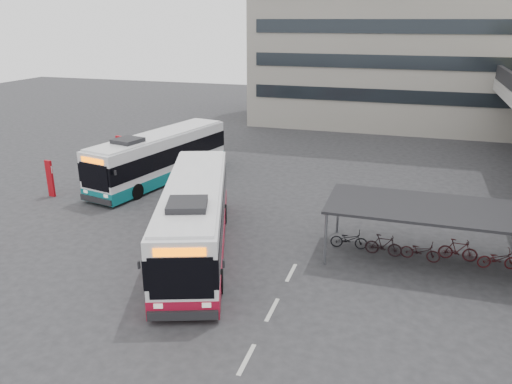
% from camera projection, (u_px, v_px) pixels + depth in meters
% --- Properties ---
extents(ground, '(120.00, 120.00, 0.00)m').
position_uv_depth(ground, '(236.00, 264.00, 21.94)').
color(ground, '#28282B').
rests_on(ground, ground).
extents(bike_shelter, '(10.00, 4.00, 2.54)m').
position_uv_depth(bike_shelter, '(441.00, 232.00, 21.77)').
color(bike_shelter, '#595B60').
rests_on(bike_shelter, ground).
extents(road_markings, '(0.15, 7.60, 0.01)m').
position_uv_depth(road_markings, '(272.00, 310.00, 18.53)').
color(road_markings, beige).
rests_on(road_markings, ground).
extents(bus_main, '(6.46, 12.17, 3.55)m').
position_uv_depth(bus_main, '(195.00, 218.00, 22.71)').
color(bus_main, white).
rests_on(bus_main, ground).
extents(bus_teal, '(4.87, 11.79, 3.41)m').
position_uv_depth(bus_teal, '(160.00, 157.00, 32.95)').
color(bus_teal, white).
rests_on(bus_teal, ground).
extents(pedestrian, '(0.70, 0.77, 1.77)m').
position_uv_depth(pedestrian, '(198.00, 264.00, 20.12)').
color(pedestrian, black).
rests_on(pedestrian, ground).
extents(sign_totem_mid, '(0.49, 0.21, 2.26)m').
position_uv_depth(sign_totem_mid, '(50.00, 178.00, 30.00)').
color(sign_totem_mid, '#9D0911').
rests_on(sign_totem_mid, ground).
extents(sign_totem_north, '(0.58, 0.35, 2.76)m').
position_uv_depth(sign_totem_north, '(121.00, 155.00, 34.00)').
color(sign_totem_north, '#9D0911').
rests_on(sign_totem_north, ground).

